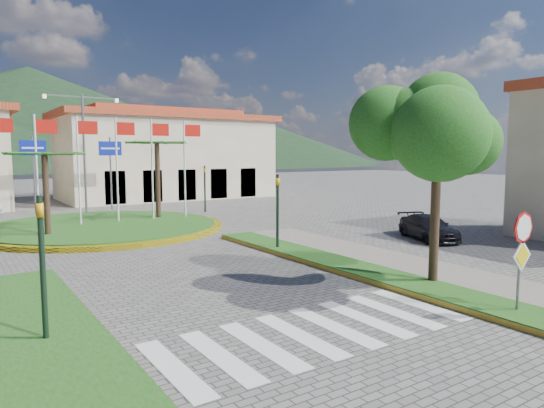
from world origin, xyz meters
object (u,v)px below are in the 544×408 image
stop_sign (522,246)px  deciduous_tree (439,116)px  roundabout_island (103,226)px  car_side_right (428,227)px  car_dark_b (154,194)px

stop_sign → deciduous_tree: size_ratio=0.39×
stop_sign → deciduous_tree: (0.60, 3.04, 3.38)m
roundabout_island → deciduous_tree: deciduous_tree is taller
deciduous_tree → car_side_right: size_ratio=1.74×
roundabout_island → car_dark_b: (7.78, 13.49, 0.39)m
roundabout_island → car_dark_b: roundabout_island is taller
car_side_right → deciduous_tree: bearing=-117.3°
roundabout_island → stop_sign: bearing=-76.3°
deciduous_tree → car_dark_b: bearing=85.7°
stop_sign → car_dark_b: bearing=85.1°
deciduous_tree → car_dark_b: deciduous_tree is taller
roundabout_island → stop_sign: size_ratio=4.79×
deciduous_tree → car_side_right: bearing=39.4°
car_side_right → car_dark_b: bearing=122.8°
deciduous_tree → car_dark_b: 30.92m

